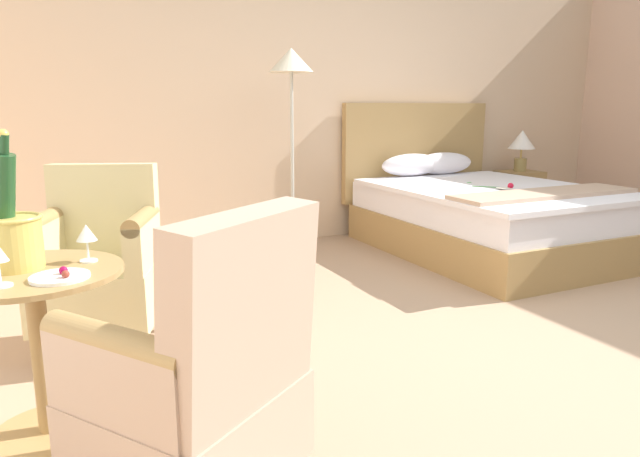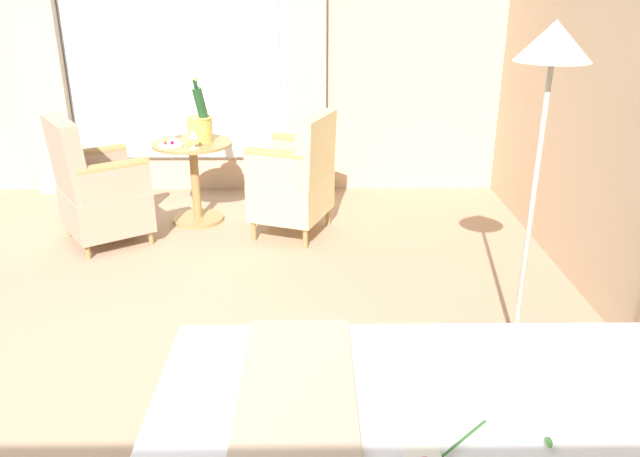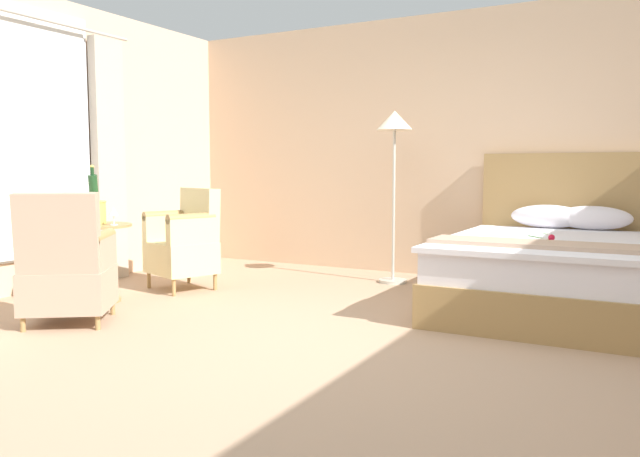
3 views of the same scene
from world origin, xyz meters
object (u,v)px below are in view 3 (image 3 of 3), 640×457
at_px(floor_lamp_brass, 394,138).
at_px(side_table_round, 94,257).
at_px(armchair_by_window, 185,242).
at_px(bed, 556,268).
at_px(armchair_facing_bed, 67,269).
at_px(champagne_bucket, 94,208).
at_px(snack_plate, 86,225).
at_px(wine_glass_near_edge, 114,212).
at_px(wine_glass_near_bucket, 69,213).

distance_m(floor_lamp_brass, side_table_round, 2.99).
xyz_separation_m(floor_lamp_brass, armchair_by_window, (-1.61, -1.24, -0.98)).
bearing_deg(bed, floor_lamp_brass, 162.93).
bearing_deg(armchair_by_window, armchair_facing_bed, -83.90).
relative_size(champagne_bucket, snack_plate, 2.55).
height_order(bed, snack_plate, bed).
height_order(bed, armchair_by_window, bed).
distance_m(wine_glass_near_edge, armchair_by_window, 0.85).
bearing_deg(wine_glass_near_bucket, side_table_round, 61.26).
height_order(floor_lamp_brass, wine_glass_near_bucket, floor_lamp_brass).
bearing_deg(champagne_bucket, wine_glass_near_edge, -3.37).
bearing_deg(bed, snack_plate, -153.08).
xyz_separation_m(bed, side_table_round, (-3.48, -1.57, 0.05)).
bearing_deg(champagne_bucket, wine_glass_near_bucket, -98.69).
bearing_deg(bed, armchair_by_window, -166.88).
xyz_separation_m(armchair_by_window, armchair_facing_bed, (0.16, -1.47, -0.04)).
xyz_separation_m(champagne_bucket, wine_glass_near_edge, (0.25, -0.01, -0.03)).
xyz_separation_m(side_table_round, armchair_by_window, (0.28, 0.83, 0.06)).
bearing_deg(wine_glass_near_bucket, armchair_by_window, 69.37).
xyz_separation_m(champagne_bucket, wine_glass_near_bucket, (-0.03, -0.22, -0.03)).
bearing_deg(side_table_round, snack_plate, -59.17).
bearing_deg(wine_glass_near_edge, bed, 24.88).
bearing_deg(wine_glass_near_edge, side_table_round, -166.17).
relative_size(snack_plate, armchair_by_window, 0.21).
relative_size(side_table_round, wine_glass_near_bucket, 4.42).
bearing_deg(floor_lamp_brass, bed, -17.07).
bearing_deg(side_table_round, wine_glass_near_bucket, -118.74).
relative_size(side_table_round, snack_plate, 3.36).
bearing_deg(snack_plate, armchair_by_window, 78.78).
bearing_deg(snack_plate, bed, 26.92).
bearing_deg(armchair_by_window, bed, 13.12).
bearing_deg(floor_lamp_brass, armchair_facing_bed, -118.15).
xyz_separation_m(floor_lamp_brass, wine_glass_near_bucket, (-1.98, -2.23, -0.66)).
xyz_separation_m(wine_glass_near_edge, armchair_by_window, (0.09, 0.78, -0.32)).
distance_m(side_table_round, wine_glass_near_edge, 0.43).
bearing_deg(snack_plate, champagne_bucket, 124.15).
distance_m(floor_lamp_brass, wine_glass_near_edge, 2.72).
relative_size(floor_lamp_brass, armchair_by_window, 1.78).
bearing_deg(armchair_facing_bed, snack_plate, 125.32).
height_order(wine_glass_near_edge, snack_plate, wine_glass_near_edge).
relative_size(wine_glass_near_bucket, armchair_by_window, 0.16).
xyz_separation_m(side_table_round, snack_plate, (0.09, -0.15, 0.28)).
bearing_deg(wine_glass_near_edge, armchair_by_window, 83.44).
relative_size(floor_lamp_brass, wine_glass_near_bucket, 11.31).
bearing_deg(armchair_by_window, floor_lamp_brass, 37.56).
distance_m(wine_glass_near_edge, armchair_facing_bed, 0.82).
distance_m(side_table_round, armchair_facing_bed, 0.78).
relative_size(bed, floor_lamp_brass, 1.31).
height_order(side_table_round, wine_glass_near_bucket, wine_glass_near_bucket).
bearing_deg(champagne_bucket, snack_plate, -55.85).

